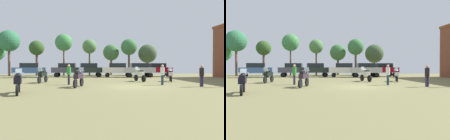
{
  "view_description": "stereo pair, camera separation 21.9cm",
  "coord_description": "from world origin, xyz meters",
  "views": [
    {
      "loc": [
        -3.32,
        -15.95,
        1.62
      ],
      "look_at": [
        -0.85,
        6.92,
        1.18
      ],
      "focal_mm": 33.81,
      "sensor_mm": 36.0,
      "label": 1
    },
    {
      "loc": [
        -3.1,
        -15.97,
        1.62
      ],
      "look_at": [
        -0.85,
        6.92,
        1.18
      ],
      "focal_mm": 33.81,
      "sensor_mm": 36.0,
      "label": 2
    }
  ],
  "objects": [
    {
      "name": "ground_plane",
      "position": [
        0.0,
        0.0,
        0.01
      ],
      "size": [
        44.0,
        52.0,
        0.02
      ],
      "color": "olive"
    },
    {
      "name": "motorcycle_2",
      "position": [
        5.04,
        5.0,
        0.73
      ],
      "size": [
        0.82,
        2.03,
        1.45
      ],
      "rotation": [
        0.0,
        0.0,
        -0.3
      ],
      "color": "black",
      "rests_on": "ground"
    },
    {
      "name": "motorcycle_3",
      "position": [
        -4.11,
        0.14,
        0.75
      ],
      "size": [
        0.79,
        2.1,
        1.49
      ],
      "rotation": [
        0.0,
        0.0,
        -0.28
      ],
      "color": "black",
      "rests_on": "ground"
    },
    {
      "name": "motorcycle_4",
      "position": [
        1.86,
        5.37,
        0.76
      ],
      "size": [
        0.82,
        2.12,
        1.51
      ],
      "rotation": [
        0.0,
        0.0,
        0.29
      ],
      "color": "black",
      "rests_on": "ground"
    },
    {
      "name": "motorcycle_5",
      "position": [
        -7.73,
        4.63,
        0.75
      ],
      "size": [
        0.69,
        2.24,
        1.49
      ],
      "rotation": [
        0.0,
        0.0,
        2.97
      ],
      "color": "black",
      "rests_on": "ground"
    },
    {
      "name": "motorcycle_7",
      "position": [
        -7.37,
        -3.41,
        0.73
      ],
      "size": [
        0.79,
        2.21,
        1.44
      ],
      "rotation": [
        0.0,
        0.0,
        0.25
      ],
      "color": "black",
      "rests_on": "ground"
    },
    {
      "name": "car_1",
      "position": [
        6.77,
        14.8,
        1.19
      ],
      "size": [
        4.47,
        2.24,
        2.0
      ],
      "rotation": [
        0.0,
        0.0,
        1.68
      ],
      "color": "black",
      "rests_on": "ground"
    },
    {
      "name": "car_2",
      "position": [
        0.74,
        14.17,
        1.19
      ],
      "size": [
        4.48,
        2.29,
        2.0
      ],
      "rotation": [
        0.0,
        0.0,
        1.45
      ],
      "color": "black",
      "rests_on": "ground"
    },
    {
      "name": "car_3",
      "position": [
        -11.57,
        14.27,
        1.19
      ],
      "size": [
        4.56,
        2.56,
        2.0
      ],
      "rotation": [
        0.0,
        0.0,
        1.76
      ],
      "color": "black",
      "rests_on": "ground"
    },
    {
      "name": "car_4",
      "position": [
        -6.52,
        15.4,
        1.19
      ],
      "size": [
        4.39,
        2.02,
        2.0
      ],
      "rotation": [
        0.0,
        0.0,
        1.52
      ],
      "color": "black",
      "rests_on": "ground"
    },
    {
      "name": "car_5",
      "position": [
        -3.43,
        14.97,
        1.19
      ],
      "size": [
        4.49,
        2.31,
        2.0
      ],
      "rotation": [
        0.0,
        0.0,
        1.69
      ],
      "color": "black",
      "rests_on": "ground"
    },
    {
      "name": "car_6",
      "position": [
        3.78,
        13.5,
        1.19
      ],
      "size": [
        4.38,
        1.99,
        2.0
      ],
      "rotation": [
        0.0,
        0.0,
        1.53
      ],
      "color": "black",
      "rests_on": "ground"
    },
    {
      "name": "person_1",
      "position": [
        2.79,
        1.16,
        1.02
      ],
      "size": [
        0.36,
        0.36,
        1.72
      ],
      "rotation": [
        0.0,
        0.0,
        4.76
      ],
      "color": "#203541",
      "rests_on": "ground"
    },
    {
      "name": "person_2",
      "position": [
        -5.06,
        2.31,
        1.04
      ],
      "size": [
        0.45,
        0.45,
        1.74
      ],
      "rotation": [
        0.0,
        0.0,
        5.15
      ],
      "color": "#2A273D",
      "rests_on": "ground"
    },
    {
      "name": "person_3",
      "position": [
        5.27,
        -0.63,
        1.0
      ],
      "size": [
        0.41,
        0.41,
        1.68
      ],
      "rotation": [
        0.0,
        0.0,
        3.39
      ],
      "color": "#2C2445",
      "rests_on": "ground"
    },
    {
      "name": "tree_1",
      "position": [
        0.52,
        20.99,
        3.96
      ],
      "size": [
        2.86,
        2.86,
        5.41
      ],
      "color": "brown",
      "rests_on": "ground"
    },
    {
      "name": "tree_2",
      "position": [
        6.82,
        20.02,
        3.76
      ],
      "size": [
        3.24,
        3.24,
        5.37
      ],
      "color": "#4F3B27",
      "rests_on": "ground"
    },
    {
      "name": "tree_3",
      "position": [
        -7.51,
        19.51,
        5.46
      ],
      "size": [
        2.82,
        2.82,
        6.89
      ],
      "color": "brown",
      "rests_on": "ground"
    },
    {
      "name": "tree_4",
      "position": [
        -16.02,
        19.16,
        5.57
      ],
      "size": [
        3.37,
        3.37,
        7.29
      ],
      "color": "brown",
      "rests_on": "ground"
    },
    {
      "name": "tree_5",
      "position": [
        -3.28,
        20.39,
        4.9
      ],
      "size": [
        2.43,
        2.43,
        6.16
      ],
      "color": "brown",
      "rests_on": "ground"
    },
    {
      "name": "tree_6",
      "position": [
        3.39,
        19.38,
        4.79
      ],
      "size": [
        2.76,
        2.76,
        6.21
      ],
      "color": "#4F3D27",
      "rests_on": "ground"
    },
    {
      "name": "tree_8",
      "position": [
        -12.08,
        20.55,
        4.55
      ],
      "size": [
        2.48,
        2.48,
        5.87
      ],
      "color": "brown",
      "rests_on": "ground"
    }
  ]
}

